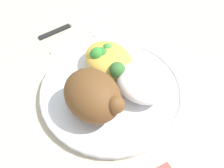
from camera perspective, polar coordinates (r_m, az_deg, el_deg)
ground_plane at (r=0.48m, az=0.00°, el=-2.06°), size 2.00×2.00×0.00m
plate at (r=0.47m, az=0.00°, el=-1.39°), size 0.27×0.27×0.02m
roasted_chicken at (r=0.41m, az=-4.30°, el=-2.58°), size 0.11×0.09×0.07m
rice_pile at (r=0.45m, az=6.89°, el=0.38°), size 0.10×0.09×0.04m
mac_cheese_with_broccoli at (r=0.49m, az=-0.90°, el=5.62°), size 0.11×0.08×0.05m
fork at (r=0.59m, az=-6.81°, el=10.24°), size 0.02×0.14×0.01m
knife at (r=0.63m, az=-9.30°, el=13.13°), size 0.02×0.19×0.01m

